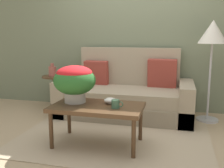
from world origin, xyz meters
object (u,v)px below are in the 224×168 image
coffee_mug (116,104)px  snack_bowl (110,100)px  floor_lamp (212,38)px  potted_plant (75,80)px  side_table (54,86)px  coffee_table (97,109)px  couch (126,96)px  table_vase (52,71)px

coffee_mug → snack_bowl: size_ratio=0.91×
floor_lamp → coffee_mug: 1.82m
snack_bowl → coffee_mug: bearing=-57.6°
potted_plant → snack_bowl: size_ratio=3.43×
side_table → potted_plant: size_ratio=1.16×
floor_lamp → potted_plant: (-1.60, -1.17, -0.47)m
snack_bowl → floor_lamp: bearing=43.5°
coffee_table → snack_bowl: size_ratio=7.18×
couch → table_vase: couch is taller
couch → potted_plant: bearing=-107.8°
side_table → potted_plant: bearing=-53.9°
couch → floor_lamp: 1.52m
floor_lamp → table_vase: bearing=179.2°
table_vase → potted_plant: bearing=-53.1°
snack_bowl → side_table: bearing=137.8°
coffee_mug → table_vase: 1.96m
floor_lamp → snack_bowl: 1.78m
side_table → floor_lamp: 2.63m
snack_bowl → table_vase: size_ratio=0.65×
floor_lamp → snack_bowl: floor_lamp is taller
coffee_mug → snack_bowl: coffee_mug is taller
coffee_mug → table_vase: size_ratio=0.60×
side_table → table_vase: bearing=-114.8°
coffee_mug → snack_bowl: bearing=122.4°
coffee_table → table_vase: table_vase is taller
side_table → table_vase: size_ratio=2.61×
coffee_table → snack_bowl: snack_bowl is taller
side_table → snack_bowl: size_ratio=3.99×
snack_bowl → table_vase: bearing=138.5°
couch → snack_bowl: 1.14m
side_table → table_vase: 0.27m
floor_lamp → table_vase: floor_lamp is taller
coffee_mug → potted_plant: bearing=166.0°
couch → side_table: bearing=177.1°
couch → coffee_mug: bearing=-83.3°
couch → floor_lamp: floor_lamp is taller
side_table → couch: bearing=-2.9°
coffee_mug → table_vase: table_vase is taller
coffee_table → coffee_mug: bearing=-16.0°
couch → coffee_mug: (0.15, -1.29, 0.20)m
coffee_table → snack_bowl: 0.18m
potted_plant → coffee_mug: bearing=-14.0°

